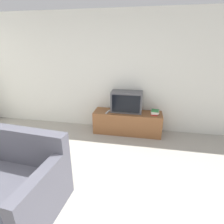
{
  "coord_description": "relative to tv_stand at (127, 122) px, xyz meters",
  "views": [
    {
      "loc": [
        0.95,
        -0.89,
        1.92
      ],
      "look_at": [
        0.35,
        2.3,
        0.66
      ],
      "focal_mm": 28.0,
      "sensor_mm": 36.0,
      "label": 1
    }
  ],
  "objects": [
    {
      "name": "television",
      "position": [
        -0.03,
        0.05,
        0.48
      ],
      "size": [
        0.68,
        0.35,
        0.46
      ],
      "color": "#4C4C51",
      "rests_on": "tv_stand"
    },
    {
      "name": "remote_on_stand",
      "position": [
        -0.44,
        -0.09,
        0.26
      ],
      "size": [
        0.08,
        0.2,
        0.02
      ],
      "rotation": [
        0.0,
        0.0,
        -0.21
      ],
      "color": "#B7B7B7",
      "rests_on": "tv_stand"
    },
    {
      "name": "tv_stand",
      "position": [
        0.0,
        0.0,
        0.0
      ],
      "size": [
        1.52,
        0.45,
        0.5
      ],
      "color": "brown",
      "rests_on": "ground_plane"
    },
    {
      "name": "book_stack",
      "position": [
        0.59,
        -0.03,
        0.31
      ],
      "size": [
        0.17,
        0.19,
        0.11
      ],
      "color": "#B72D28",
      "rests_on": "tv_stand"
    },
    {
      "name": "wall_back",
      "position": [
        -0.63,
        0.27,
        1.05
      ],
      "size": [
        9.0,
        0.06,
        2.6
      ],
      "color": "silver",
      "rests_on": "ground_plane"
    }
  ]
}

